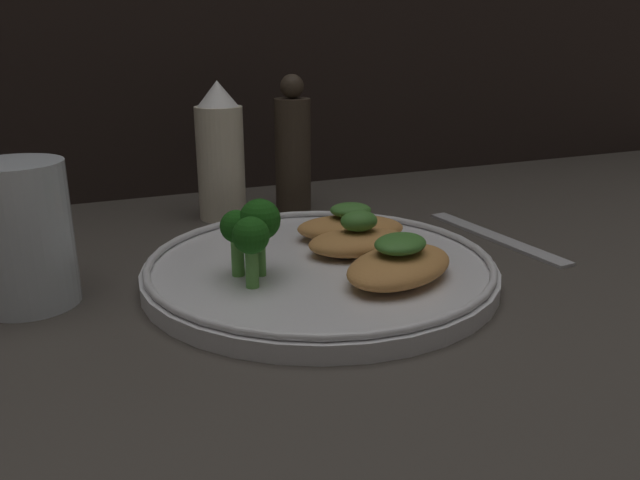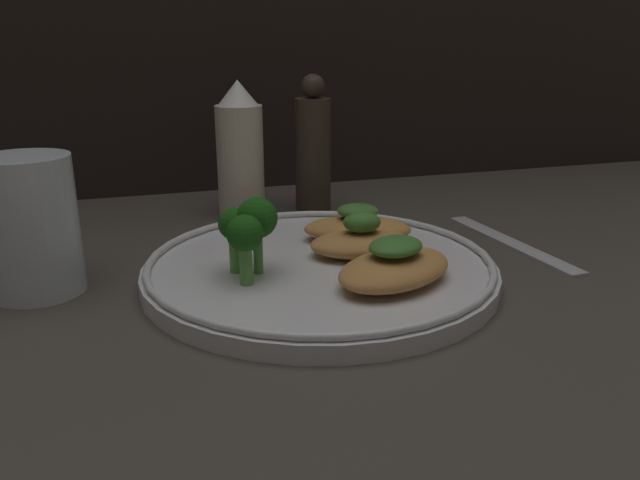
{
  "view_description": "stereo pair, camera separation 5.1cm",
  "coord_description": "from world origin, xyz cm",
  "px_view_note": "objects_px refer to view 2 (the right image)",
  "views": [
    {
      "loc": [
        -18.96,
        -44.34,
        19.29
      ],
      "look_at": [
        0.0,
        0.0,
        3.4
      ],
      "focal_mm": 35.0,
      "sensor_mm": 36.0,
      "label": 1
    },
    {
      "loc": [
        -14.2,
        -46.09,
        19.29
      ],
      "look_at": [
        0.0,
        0.0,
        3.4
      ],
      "focal_mm": 35.0,
      "sensor_mm": 36.0,
      "label": 2
    }
  ],
  "objects_px": {
    "plate": "(320,268)",
    "pepper_grinder": "(313,150)",
    "broccoli_bunch": "(248,227)",
    "sauce_bottle": "(240,152)",
    "drinking_glass": "(31,226)"
  },
  "relations": [
    {
      "from": "sauce_bottle",
      "to": "pepper_grinder",
      "type": "height_order",
      "value": "pepper_grinder"
    },
    {
      "from": "broccoli_bunch",
      "to": "pepper_grinder",
      "type": "xyz_separation_m",
      "value": [
        0.12,
        0.22,
        0.02
      ]
    },
    {
      "from": "pepper_grinder",
      "to": "drinking_glass",
      "type": "height_order",
      "value": "pepper_grinder"
    },
    {
      "from": "sauce_bottle",
      "to": "pepper_grinder",
      "type": "distance_m",
      "value": 0.08
    },
    {
      "from": "drinking_glass",
      "to": "sauce_bottle",
      "type": "bearing_deg",
      "value": 41.66
    },
    {
      "from": "plate",
      "to": "drinking_glass",
      "type": "relative_size",
      "value": 2.68
    },
    {
      "from": "broccoli_bunch",
      "to": "drinking_glass",
      "type": "relative_size",
      "value": 0.57
    },
    {
      "from": "pepper_grinder",
      "to": "sauce_bottle",
      "type": "bearing_deg",
      "value": -180.0
    },
    {
      "from": "pepper_grinder",
      "to": "drinking_glass",
      "type": "bearing_deg",
      "value": -148.16
    },
    {
      "from": "broccoli_bunch",
      "to": "sauce_bottle",
      "type": "bearing_deg",
      "value": 81.11
    },
    {
      "from": "plate",
      "to": "pepper_grinder",
      "type": "height_order",
      "value": "pepper_grinder"
    },
    {
      "from": "broccoli_bunch",
      "to": "drinking_glass",
      "type": "xyz_separation_m",
      "value": [
        -0.16,
        0.05,
        0.0
      ]
    },
    {
      "from": "plate",
      "to": "broccoli_bunch",
      "type": "relative_size",
      "value": 4.72
    },
    {
      "from": "broccoli_bunch",
      "to": "pepper_grinder",
      "type": "relative_size",
      "value": 0.4
    },
    {
      "from": "drinking_glass",
      "to": "plate",
      "type": "bearing_deg",
      "value": -10.3
    }
  ]
}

